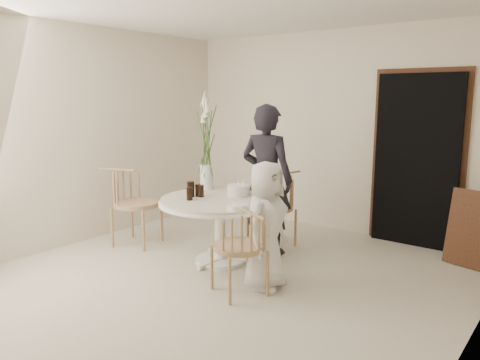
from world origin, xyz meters
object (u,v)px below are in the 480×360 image
Objects in this scene: chair_left at (127,195)px; boy at (266,226)px; chair_far at (279,198)px; girl at (267,180)px; flower_vase at (206,143)px; birthday_cake at (238,190)px; table at (220,208)px; chair_right at (245,241)px.

boy is at bearing -110.08° from chair_left.
girl is at bearing -69.62° from chair_far.
chair_far is 0.46m from girl.
girl is 1.50× the size of flower_vase.
boy is at bearing -24.89° from flower_vase.
birthday_cake is at bearing -91.52° from chair_left.
flower_vase is (-0.46, 0.31, 0.66)m from table.
boy is 1.54m from flower_vase.
table is at bearing 63.31° from boy.
flower_vase is (0.90, 0.48, 0.66)m from chair_left.
chair_left reaches higher than birthday_cake.
chair_right is 1.70m from flower_vase.
girl reaches higher than birthday_cake.
flower_vase is (-1.26, 0.58, 0.66)m from boy.
chair_left is 3.81× the size of birthday_cake.
table is 1.08× the size of boy.
chair_right is 0.32m from boy.
table is 0.68m from girl.
chair_far is at bearing 19.71° from boy.
chair_left is 0.82× the size of flower_vase.
flower_vase is (-0.54, 0.08, 0.49)m from birthday_cake.
boy reaches higher than chair_far.
girl reaches higher than boy.
chair_right reaches higher than table.
chair_far is 1.65m from chair_right.
chair_far is (0.17, 0.95, -0.03)m from table.
chair_right is 1.35m from girl.
boy is 4.93× the size of birthday_cake.
chair_left is 2.16m from boy.
chair_left is 1.77m from girl.
boy is (0.58, -0.87, -0.26)m from girl.
boy is (0.80, -0.28, 0.00)m from table.
table is 0.30m from birthday_cake.
boy is (0.63, -1.22, 0.03)m from chair_far.
chair_right is at bearing -35.75° from flower_vase.
birthday_cake reaches higher than table.
flower_vase is (-0.62, -0.64, 0.69)m from chair_far.
girl reaches higher than table.
girl is at bearing -129.14° from chair_right.
chair_right is (0.62, -1.53, -0.04)m from chair_far.
table is 0.86m from flower_vase.
flower_vase reaches higher than boy.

